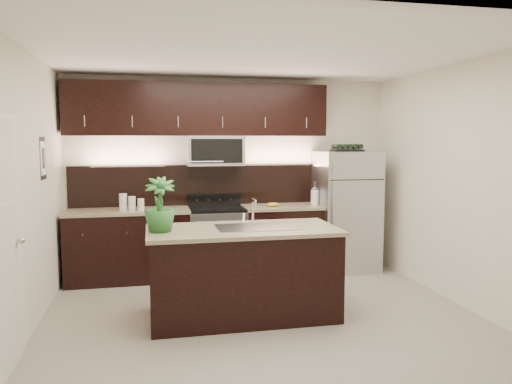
# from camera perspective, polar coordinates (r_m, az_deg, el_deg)

# --- Properties ---
(ground) EXTENTS (4.50, 4.50, 0.00)m
(ground) POSITION_cam_1_polar(r_m,az_deg,el_deg) (5.40, 0.70, -14.01)
(ground) COLOR gray
(ground) RESTS_ON ground
(room_walls) EXTENTS (4.52, 4.02, 2.71)m
(room_walls) POSITION_cam_1_polar(r_m,az_deg,el_deg) (5.02, -0.42, 4.25)
(room_walls) COLOR beige
(room_walls) RESTS_ON ground
(counter_run) EXTENTS (3.51, 0.65, 0.94)m
(counter_run) POSITION_cam_1_polar(r_m,az_deg,el_deg) (6.81, -6.22, -5.71)
(counter_run) COLOR black
(counter_run) RESTS_ON ground
(upper_fixtures) EXTENTS (3.49, 0.40, 1.66)m
(upper_fixtures) POSITION_cam_1_polar(r_m,az_deg,el_deg) (6.83, -6.29, 8.41)
(upper_fixtures) COLOR black
(upper_fixtures) RESTS_ON counter_run
(island) EXTENTS (1.96, 0.96, 0.94)m
(island) POSITION_cam_1_polar(r_m,az_deg,el_deg) (5.27, -1.51, -9.15)
(island) COLOR black
(island) RESTS_ON ground
(sink_faucet) EXTENTS (0.84, 0.50, 0.28)m
(sink_faucet) POSITION_cam_1_polar(r_m,az_deg,el_deg) (5.20, 0.08, -3.88)
(sink_faucet) COLOR silver
(sink_faucet) RESTS_ON island
(refrigerator) EXTENTS (0.81, 0.73, 1.68)m
(refrigerator) POSITION_cam_1_polar(r_m,az_deg,el_deg) (7.19, 10.24, -2.14)
(refrigerator) COLOR #B2B2B7
(refrigerator) RESTS_ON ground
(wine_rack) EXTENTS (0.42, 0.26, 0.10)m
(wine_rack) POSITION_cam_1_polar(r_m,az_deg,el_deg) (7.12, 10.37, 4.96)
(wine_rack) COLOR black
(wine_rack) RESTS_ON refrigerator
(plant) EXTENTS (0.32, 0.32, 0.54)m
(plant) POSITION_cam_1_polar(r_m,az_deg,el_deg) (5.02, -10.96, -1.41)
(plant) COLOR #276328
(plant) RESTS_ON island
(canisters) EXTENTS (0.31, 0.17, 0.22)m
(canisters) POSITION_cam_1_polar(r_m,az_deg,el_deg) (6.61, -14.22, -1.23)
(canisters) COLOR silver
(canisters) RESTS_ON counter_run
(french_press) EXTENTS (0.11, 0.11, 0.32)m
(french_press) POSITION_cam_1_polar(r_m,az_deg,el_deg) (7.01, 6.73, -0.50)
(french_press) COLOR silver
(french_press) RESTS_ON counter_run
(bananas) EXTENTS (0.19, 0.15, 0.05)m
(bananas) POSITION_cam_1_polar(r_m,az_deg,el_deg) (6.80, 1.51, -1.45)
(bananas) COLOR gold
(bananas) RESTS_ON counter_run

